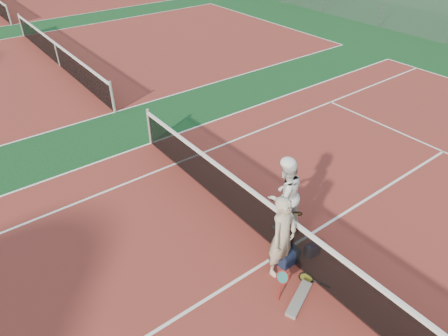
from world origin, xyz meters
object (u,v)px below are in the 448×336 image
Objects in this scene: racket_red at (282,283)px; racket_spare at (306,278)px; player_b at (285,195)px; player_a at (282,237)px; racket_black_held at (296,219)px; water_bottle at (308,253)px; sports_bag_purple at (312,250)px; net_main at (283,235)px; sports_bag_navy at (288,256)px.

racket_spare is (0.64, -0.05, -0.27)m from racket_red.
player_a is at bearing 48.49° from player_b.
racket_black_held is 0.91m from water_bottle.
water_bottle is (-0.16, -0.04, 0.04)m from sports_bag_purple.
player_b is at bearing 45.99° from net_main.
water_bottle is at bearing -24.18° from sports_bag_navy.
racket_black_held is at bearing 35.42° from sports_bag_navy.
player_b is at bearing -50.91° from racket_spare.
player_b is 1.25m from sports_bag_purple.
sports_bag_navy reaches higher than water_bottle.
water_bottle is at bearing -14.95° from racket_red.
sports_bag_navy is at bearing 6.09° from racket_red.
racket_black_held is (1.11, 0.64, -0.63)m from player_a.
sports_bag_navy is (-0.00, 0.52, 0.15)m from racket_spare.
sports_bag_navy is (-0.85, -0.60, -0.09)m from racket_black_held.
sports_bag_navy is at bearing -109.83° from net_main.
sports_bag_navy reaches higher than sports_bag_purple.
sports_bag_navy is at bearing 165.31° from sports_bag_purple.
player_b reaches higher than racket_spare.
net_main is 0.43m from sports_bag_navy.
player_b is 2.86× the size of racket_spare.
racket_black_held is at bearing 25.04° from net_main.
net_main is at bearing -31.44° from racket_spare.
player_b is 6.07× the size of sports_bag_purple.
player_a is 3.42× the size of racket_black_held.
water_bottle is at bearing -23.70° from player_a.
racket_spare is 1.41× the size of sports_bag_navy.
sports_bag_purple reaches higher than racket_spare.
racket_red is at bearing 50.16° from player_b.
racket_black_held reaches higher than racket_spare.
sports_bag_purple is (-0.11, -1.00, -0.74)m from player_b.
net_main is at bearing 27.89° from player_a.
racket_red is (-0.38, -0.43, -0.60)m from player_a.
racket_black_held reaches higher than sports_bag_purple.
racket_red is at bearing -164.80° from sports_bag_purple.
sports_bag_purple is at bearing 12.71° from water_bottle.
sports_bag_navy is 1.41× the size of water_bottle.
player_b is at bearing 75.57° from water_bottle.
net_main is 1.05m from racket_red.
player_a is 0.83m from racket_red.
racket_spare is at bearing -140.31° from water_bottle.
racket_black_held is (0.76, 0.35, -0.25)m from net_main.
racket_spare is 2.00× the size of water_bottle.
sports_bag_purple is at bearing -19.06° from player_a.
racket_black_held is 1.22× the size of sports_bag_navy.
racket_red is at bearing -14.78° from racket_black_held.
player_a is 3.07× the size of racket_red.
racket_black_held is at bearing -61.89° from racket_spare.
racket_spare is at bearing -89.93° from sports_bag_navy.
player_a is at bearing 18.59° from racket_red.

